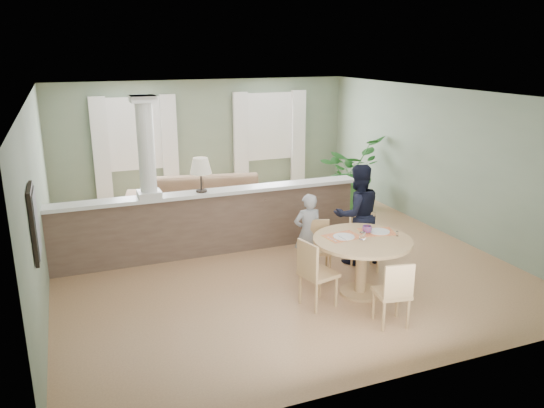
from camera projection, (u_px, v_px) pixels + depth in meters
name	position (u px, v px, depth m)	size (l,w,h in m)	color
ground	(266.00, 250.00, 9.24)	(8.00, 8.00, 0.00)	tan
room_shell	(251.00, 142.00, 9.27)	(7.02, 8.02, 2.71)	gray
pony_wall	(206.00, 215.00, 8.87)	(5.32, 0.38, 2.70)	brown
sofa	(203.00, 202.00, 10.55)	(3.03, 1.19, 0.89)	#946950
houseplant	(350.00, 172.00, 11.62)	(1.39, 1.21, 1.55)	#2C6C2B
dining_table	(362.00, 250.00, 7.43)	(1.38, 1.38, 0.94)	tan
chair_far_boy	(318.00, 245.00, 8.16)	(0.49, 0.49, 0.85)	tan
chair_far_man	(364.00, 239.00, 8.38)	(0.48, 0.48, 0.88)	tan
chair_near	(394.00, 291.00, 6.57)	(0.46, 0.46, 0.89)	tan
chair_side	(314.00, 271.00, 7.09)	(0.52, 0.52, 0.95)	tan
child_person	(308.00, 233.00, 8.25)	(0.46, 0.30, 1.25)	#949599
man_person	(357.00, 214.00, 8.51)	(0.80, 0.62, 1.64)	black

